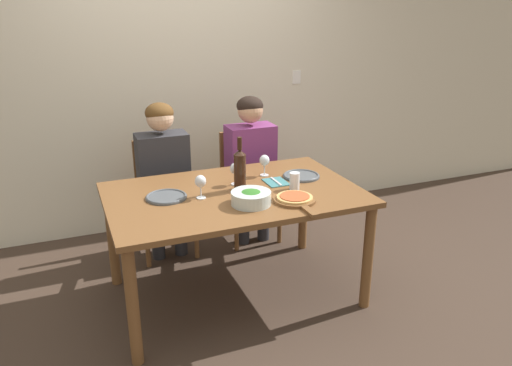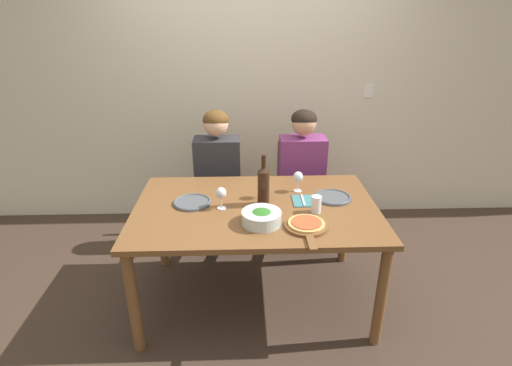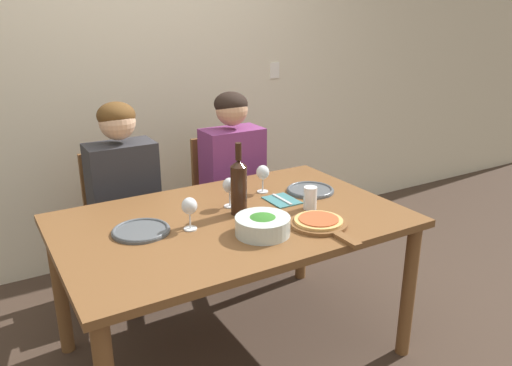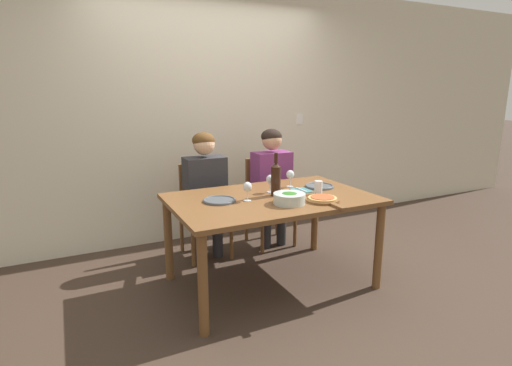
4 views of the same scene
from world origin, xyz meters
name	(u,v)px [view 2 (image 2 of 4)]	position (x,y,z in m)	size (l,w,h in m)	color
ground_plane	(256,297)	(0.00, 0.00, 0.00)	(40.00, 40.00, 0.00)	#3D2D23
back_wall	(251,80)	(0.00, 1.38, 1.35)	(10.00, 0.06, 2.70)	beige
dining_table	(256,218)	(0.00, 0.00, 0.67)	(1.61, 1.03, 0.75)	brown
chair_left	(219,189)	(-0.29, 0.87, 0.48)	(0.42, 0.42, 0.89)	brown
chair_right	(299,188)	(0.42, 0.87, 0.48)	(0.42, 0.42, 0.89)	brown
person_woman	(218,168)	(-0.29, 0.76, 0.73)	(0.47, 0.51, 1.21)	#28282D
person_man	(302,167)	(0.42, 0.76, 0.73)	(0.47, 0.51, 1.21)	#28282D
wine_bottle	(263,185)	(0.05, 0.03, 0.90)	(0.08, 0.08, 0.35)	black
broccoli_bowl	(261,217)	(0.03, -0.23, 0.80)	(0.24, 0.24, 0.09)	silver
dinner_plate_left	(192,202)	(-0.43, 0.06, 0.76)	(0.26, 0.26, 0.02)	#4C5156
dinner_plate_right	(332,197)	(0.53, 0.10, 0.76)	(0.26, 0.26, 0.02)	#4C5156
pizza_on_board	(307,226)	(0.29, -0.29, 0.77)	(0.26, 0.40, 0.04)	brown
wine_glass_left	(221,194)	(-0.23, -0.03, 0.86)	(0.07, 0.07, 0.15)	silver
wine_glass_right	(298,178)	(0.31, 0.23, 0.86)	(0.07, 0.07, 0.15)	silver
wine_glass_centre	(263,184)	(0.06, 0.13, 0.86)	(0.07, 0.07, 0.15)	silver
water_tumbler	(316,204)	(0.38, -0.10, 0.81)	(0.07, 0.07, 0.11)	silver
fork_on_napkin	(303,201)	(0.32, 0.06, 0.76)	(0.14, 0.18, 0.01)	#387075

